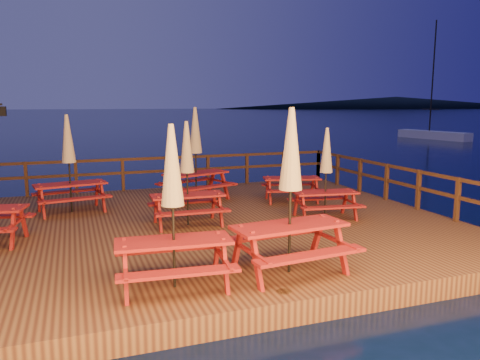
{
  "coord_description": "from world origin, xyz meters",
  "views": [
    {
      "loc": [
        -2.96,
        -10.85,
        3.29
      ],
      "look_at": [
        1.14,
        0.6,
        1.28
      ],
      "focal_mm": 35.0,
      "sensor_mm": 36.0,
      "label": 1
    }
  ],
  "objects_px": {
    "picnic_table_0": "(290,189)",
    "picnic_table_2": "(326,172)",
    "picnic_table_1": "(292,160)",
    "sailboat": "(433,135)"
  },
  "relations": [
    {
      "from": "picnic_table_1",
      "to": "picnic_table_2",
      "type": "xyz_separation_m",
      "value": [
        -0.12,
        -2.17,
        -0.05
      ]
    },
    {
      "from": "picnic_table_0",
      "to": "picnic_table_2",
      "type": "distance_m",
      "value": 4.04
    },
    {
      "from": "picnic_table_1",
      "to": "picnic_table_2",
      "type": "distance_m",
      "value": 2.18
    },
    {
      "from": "sailboat",
      "to": "picnic_table_2",
      "type": "bearing_deg",
      "value": -144.61
    },
    {
      "from": "picnic_table_0",
      "to": "picnic_table_2",
      "type": "relative_size",
      "value": 1.23
    },
    {
      "from": "picnic_table_1",
      "to": "picnic_table_0",
      "type": "bearing_deg",
      "value": -101.11
    },
    {
      "from": "sailboat",
      "to": "picnic_table_1",
      "type": "height_order",
      "value": "sailboat"
    },
    {
      "from": "picnic_table_2",
      "to": "picnic_table_0",
      "type": "bearing_deg",
      "value": -120.53
    },
    {
      "from": "picnic_table_1",
      "to": "sailboat",
      "type": "bearing_deg",
      "value": 56.61
    },
    {
      "from": "sailboat",
      "to": "picnic_table_2",
      "type": "xyz_separation_m",
      "value": [
        -25.33,
        -24.4,
        1.23
      ]
    }
  ]
}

